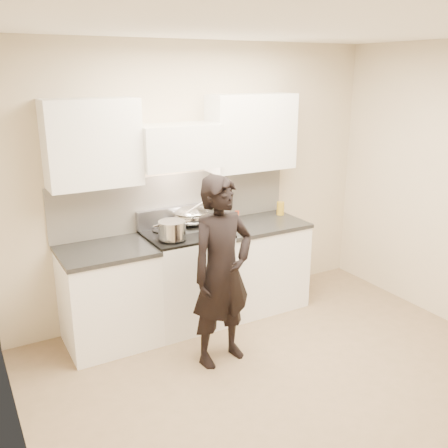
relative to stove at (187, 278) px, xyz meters
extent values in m
plane|color=#8B7156|center=(0.30, -1.42, -0.47)|extent=(4.00, 4.00, 0.00)
cube|color=beige|center=(0.30, 0.33, 0.88)|extent=(4.00, 0.04, 2.70)
cube|color=beige|center=(-1.70, -1.42, 0.88)|extent=(0.04, 3.50, 2.70)
cube|color=white|center=(0.30, -1.42, 2.22)|extent=(4.00, 3.50, 0.02)
cube|color=silver|center=(0.05, 0.31, 0.71)|extent=(2.50, 0.02, 0.53)
cube|color=#AFB2C3|center=(0.00, 0.28, 0.56)|extent=(0.76, 0.08, 0.20)
cube|color=white|center=(0.00, 0.13, 1.28)|extent=(0.76, 0.40, 0.40)
cylinder|color=#ADADAD|center=(0.00, -0.05, 1.10)|extent=(0.66, 0.02, 0.02)
cube|color=white|center=(0.83, 0.16, 1.35)|extent=(0.90, 0.33, 0.75)
cube|color=white|center=(-0.78, 0.16, 1.35)|extent=(0.80, 0.33, 0.75)
cube|color=#BEB68D|center=(0.43, 0.30, 0.63)|extent=(0.08, 0.01, 0.12)
cube|color=white|center=(0.00, 0.00, -0.01)|extent=(0.76, 0.65, 0.92)
cube|color=black|center=(0.00, 0.00, 0.46)|extent=(0.76, 0.65, 0.02)
cube|color=#B5B5B5|center=(0.16, 0.12, 0.47)|extent=(0.36, 0.34, 0.01)
cylinder|color=#ADADAD|center=(0.00, -0.29, 0.31)|extent=(0.62, 0.02, 0.02)
cylinder|color=black|center=(-0.18, -0.15, 0.48)|extent=(0.18, 0.18, 0.01)
cylinder|color=black|center=(0.18, -0.15, 0.48)|extent=(0.18, 0.18, 0.01)
cylinder|color=black|center=(-0.18, 0.15, 0.48)|extent=(0.18, 0.18, 0.01)
cylinder|color=black|center=(0.18, 0.15, 0.48)|extent=(0.18, 0.18, 0.01)
cube|color=white|center=(0.83, 0.00, -0.03)|extent=(0.90, 0.65, 0.88)
cube|color=black|center=(0.83, 0.00, 0.43)|extent=(0.92, 0.67, 0.04)
cube|color=white|center=(-0.78, 0.00, -0.03)|extent=(0.80, 0.65, 0.88)
cube|color=black|center=(-0.78, 0.00, 0.43)|extent=(0.82, 0.67, 0.04)
ellipsoid|color=#ADADAD|center=(0.13, 0.15, 0.58)|extent=(0.35, 0.35, 0.19)
torus|color=#ADADAD|center=(0.13, 0.15, 0.63)|extent=(0.37, 0.37, 0.02)
ellipsoid|color=beige|center=(0.13, 0.15, 0.57)|extent=(0.20, 0.20, 0.09)
cylinder|color=silver|center=(0.08, 0.00, 0.68)|extent=(0.15, 0.23, 0.19)
cylinder|color=#ADADAD|center=(-0.20, -0.14, 0.57)|extent=(0.25, 0.25, 0.17)
cube|color=#ADADAD|center=(-0.35, -0.14, 0.63)|extent=(0.05, 0.03, 0.01)
cube|color=#ADADAD|center=(-0.05, -0.15, 0.63)|extent=(0.05, 0.03, 0.01)
cylinder|color=#AFB2C3|center=(0.52, 0.19, 0.54)|extent=(0.14, 0.14, 0.19)
cylinder|color=black|center=(0.55, 0.20, 0.64)|extent=(0.02, 0.02, 0.34)
cylinder|color=silver|center=(0.53, 0.22, 0.64)|extent=(0.02, 0.02, 0.34)
cylinder|color=#AFB2C3|center=(0.51, 0.22, 0.64)|extent=(0.02, 0.02, 0.34)
cylinder|color=black|center=(0.49, 0.21, 0.64)|extent=(0.02, 0.02, 0.34)
cylinder|color=#AFB2C3|center=(0.49, 0.18, 0.64)|extent=(0.02, 0.02, 0.34)
cylinder|color=silver|center=(0.50, 0.16, 0.64)|extent=(0.02, 0.02, 0.34)
cylinder|color=black|center=(0.52, 0.16, 0.64)|extent=(0.02, 0.02, 0.34)
cylinder|color=#AFB2C3|center=(0.54, 0.17, 0.64)|extent=(0.02, 0.02, 0.34)
cylinder|color=#D05A2A|center=(0.67, 0.17, 0.48)|extent=(0.04, 0.04, 0.08)
cylinder|color=red|center=(0.67, 0.17, 0.53)|extent=(0.05, 0.05, 0.03)
cylinder|color=#B68E20|center=(1.20, 0.12, 0.52)|extent=(0.08, 0.08, 0.14)
imported|color=black|center=(-0.02, -0.76, 0.34)|extent=(0.65, 0.47, 1.64)
camera|label=1|loc=(-1.90, -4.11, 1.95)|focal=40.00mm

